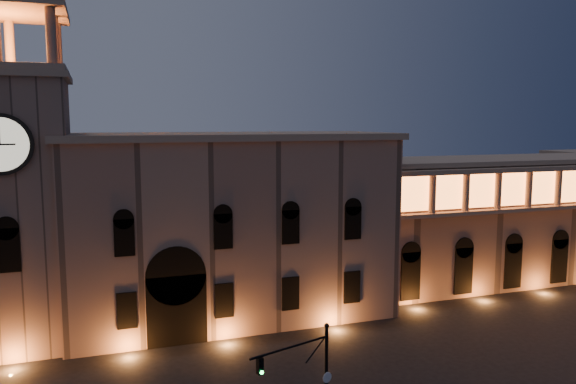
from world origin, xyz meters
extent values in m
cube|color=#886859|center=(-2.00, 22.00, 8.50)|extent=(30.00, 12.00, 17.00)
cube|color=gray|center=(-2.00, 22.00, 17.30)|extent=(30.80, 12.80, 0.60)
cube|color=black|center=(-8.00, 16.60, 3.00)|extent=(5.00, 1.40, 6.00)
cylinder|color=black|center=(-8.00, 16.60, 6.00)|extent=(5.00, 1.40, 5.00)
cube|color=orange|center=(-8.00, 16.40, 2.80)|extent=(4.20, 0.20, 5.00)
cube|color=#886859|center=(-20.50, 21.00, 11.00)|extent=(9.00, 9.00, 22.00)
cube|color=gray|center=(-20.50, 21.00, 22.25)|extent=(9.80, 9.80, 0.50)
cylinder|color=black|center=(-20.50, 16.32, 17.00)|extent=(4.60, 0.35, 4.60)
cylinder|color=beige|center=(-20.50, 16.18, 17.00)|extent=(4.00, 0.12, 4.00)
cube|color=gray|center=(-20.50, 21.00, 22.75)|extent=(9.40, 9.40, 0.50)
cube|color=orange|center=(-20.50, 21.00, 23.05)|extent=(6.80, 6.80, 0.15)
cylinder|color=gray|center=(-16.70, 17.20, 25.10)|extent=(0.76, 0.76, 4.20)
cylinder|color=gray|center=(-20.50, 24.80, 25.10)|extent=(0.76, 0.76, 4.20)
cylinder|color=gray|center=(-16.70, 24.80, 25.10)|extent=(0.76, 0.76, 4.20)
cylinder|color=gray|center=(-16.70, 21.00, 25.10)|extent=(0.76, 0.76, 4.20)
cube|color=gray|center=(-20.50, 21.00, 27.50)|extent=(9.80, 9.80, 0.60)
cube|color=gray|center=(-20.50, 21.00, 28.10)|extent=(7.50, 7.50, 0.60)
cube|color=#826253|center=(32.00, 24.00, 7.00)|extent=(40.00, 10.00, 14.00)
cube|color=gray|center=(32.00, 24.00, 14.25)|extent=(40.60, 10.60, 0.50)
cube|color=gray|center=(32.00, 18.50, 9.30)|extent=(40.00, 1.20, 0.40)
cube|color=gray|center=(32.00, 18.50, 13.60)|extent=(40.00, 1.40, 0.50)
cube|color=orange|center=(32.00, 19.05, 11.50)|extent=(38.00, 0.15, 3.60)
cylinder|color=gray|center=(14.00, 18.50, 11.50)|extent=(0.70, 0.70, 4.00)
cylinder|color=gray|center=(18.00, 18.50, 11.50)|extent=(0.70, 0.70, 4.00)
cylinder|color=gray|center=(22.00, 18.50, 11.50)|extent=(0.70, 0.70, 4.00)
cylinder|color=gray|center=(26.00, 18.50, 11.50)|extent=(0.70, 0.70, 4.00)
cylinder|color=gray|center=(30.00, 18.50, 11.50)|extent=(0.70, 0.70, 4.00)
cylinder|color=gray|center=(34.00, 18.50, 11.50)|extent=(0.70, 0.70, 4.00)
sphere|color=black|center=(-1.99, -1.77, 7.31)|extent=(0.29, 0.29, 0.29)
cylinder|color=black|center=(-4.44, -2.57, 6.69)|extent=(4.93, 1.72, 0.12)
cube|color=black|center=(-6.30, -3.17, 6.18)|extent=(0.38, 0.37, 0.88)
cylinder|color=#0CE53F|center=(-6.25, -3.33, 5.89)|extent=(0.20, 0.14, 0.19)
cylinder|color=silver|center=(-2.00, -1.92, 4.32)|extent=(0.60, 0.23, 0.62)
camera|label=1|loc=(-13.83, -29.66, 18.68)|focal=35.00mm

